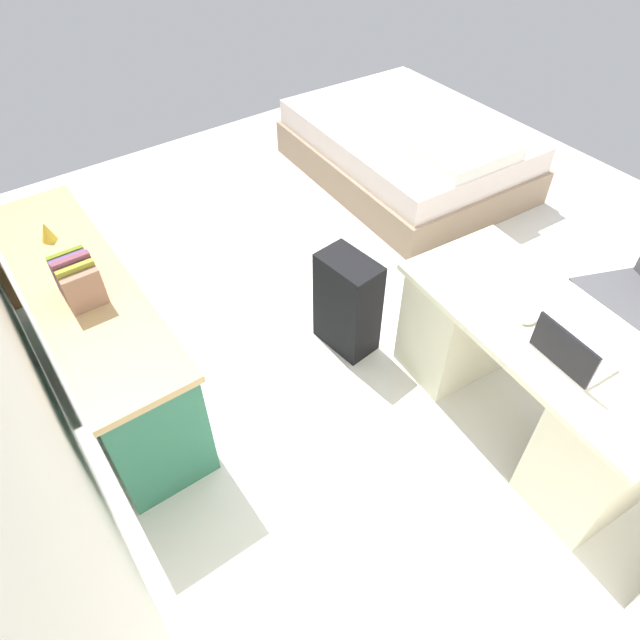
{
  "coord_description": "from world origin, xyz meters",
  "views": [
    {
      "loc": [
        -2.07,
        1.95,
        2.59
      ],
      "look_at": [
        -0.48,
        0.81,
        0.6
      ],
      "focal_mm": 31.66,
      "sensor_mm": 36.0,
      "label": 1
    }
  ],
  "objects": [
    {
      "name": "bed",
      "position": [
        0.99,
        -1.13,
        0.24
      ],
      "size": [
        1.97,
        1.5,
        0.58
      ],
      "color": "gray",
      "rests_on": "ground_plane"
    },
    {
      "name": "desk",
      "position": [
        -1.22,
        0.05,
        0.38
      ],
      "size": [
        1.49,
        0.77,
        0.72
      ],
      "color": "beige",
      "rests_on": "ground_plane"
    },
    {
      "name": "suitcase_black",
      "position": [
        -0.24,
        0.44,
        0.32
      ],
      "size": [
        0.38,
        0.26,
        0.64
      ],
      "primitive_type": "cube",
      "rotation": [
        0.0,
        0.0,
        0.11
      ],
      "color": "black",
      "rests_on": "ground_plane"
    },
    {
      "name": "credenza",
      "position": [
        0.31,
        1.72,
        0.38
      ],
      "size": [
        1.8,
        0.48,
        0.75
      ],
      "color": "#28664C",
      "rests_on": "ground_plane"
    },
    {
      "name": "office_chair",
      "position": [
        -1.27,
        -0.76,
        0.42
      ],
      "size": [
        0.6,
        0.6,
        0.94
      ],
      "color": "black",
      "rests_on": "ground_plane"
    },
    {
      "name": "book_row",
      "position": [
        0.18,
        1.72,
        0.86
      ],
      "size": [
        0.23,
        0.17,
        0.24
      ],
      "color": "#956D58",
      "rests_on": "credenza"
    },
    {
      "name": "ground_plane",
      "position": [
        0.0,
        0.0,
        0.0
      ],
      "size": [
        5.45,
        5.45,
        0.0
      ],
      "primitive_type": "plane",
      "color": "silver"
    },
    {
      "name": "computer_mouse",
      "position": [
        -1.15,
        0.09,
        0.73
      ],
      "size": [
        0.07,
        0.1,
        0.03
      ],
      "primitive_type": "ellipsoid",
      "rotation": [
        0.0,
        0.0,
        -0.08
      ],
      "color": "white",
      "rests_on": "desk"
    },
    {
      "name": "figurine_small",
      "position": [
        0.72,
        1.72,
        0.81
      ],
      "size": [
        0.08,
        0.08,
        0.11
      ],
      "primitive_type": "cone",
      "color": "gold",
      "rests_on": "credenza"
    },
    {
      "name": "laptop",
      "position": [
        -1.4,
        0.16,
        0.77
      ],
      "size": [
        0.33,
        0.25,
        0.21
      ],
      "color": "#B7B7BC",
      "rests_on": "desk"
    }
  ]
}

